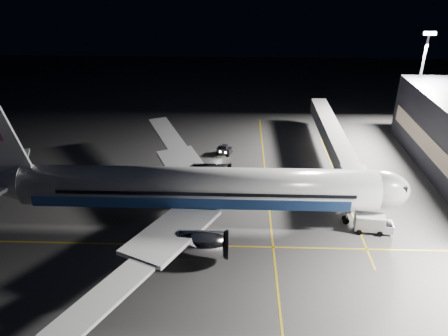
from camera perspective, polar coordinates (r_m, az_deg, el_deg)
name	(u,v)px	position (r m, az deg, el deg)	size (l,w,h in m)	color
ground	(200,220)	(62.49, -3.17, -6.75)	(200.00, 200.00, 0.00)	#4C4C4F
guide_line_main	(270,221)	(62.46, 6.07, -6.90)	(0.25, 80.00, 0.01)	gold
guide_line_cross	(196,246)	(57.64, -3.68, -10.08)	(70.00, 0.25, 0.01)	gold
guide_line_side	(341,187)	(72.74, 15.07, -2.45)	(0.25, 40.00, 0.01)	gold
airliner	(191,188)	(59.86, -4.32, -2.62)	(61.48, 54.22, 16.64)	silver
jet_bridge	(335,141)	(77.77, 14.30, 3.43)	(3.60, 34.40, 6.30)	#B2B2B7
floodlight_mast_north	(420,76)	(93.26, 24.27, 10.93)	(2.40, 0.68, 20.70)	#59595E
service_truck	(373,223)	(62.58, 18.88, -6.83)	(5.20, 2.64, 2.56)	white
baggage_tug	(224,150)	(80.86, 0.05, 2.35)	(3.02, 2.70, 1.83)	black
safety_cone_a	(242,199)	(66.57, 2.37, -4.12)	(0.36, 0.36, 0.54)	#DA4409
safety_cone_b	(211,191)	(68.60, -1.74, -3.01)	(0.46, 0.46, 0.69)	#DA4409
safety_cone_c	(203,198)	(66.90, -2.71, -3.90)	(0.43, 0.43, 0.64)	#DA4409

